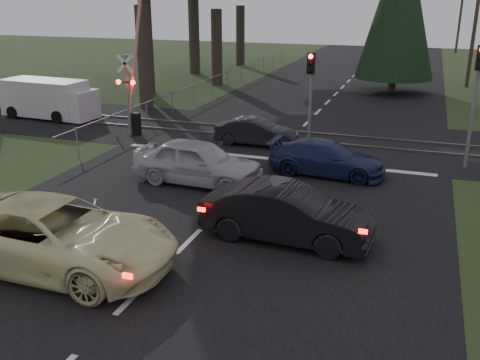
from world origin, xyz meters
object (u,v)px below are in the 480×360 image
at_px(white_van, 51,99).
at_px(cream_coupe, 55,235).
at_px(utility_pole_far, 461,9).
at_px(silver_car, 198,162).
at_px(crossing_signal, 132,93).
at_px(traffic_signal_right, 478,83).
at_px(dark_hatchback, 287,214).
at_px(traffic_signal_center, 310,83).
at_px(utility_pole_mid, 476,19).
at_px(blue_sedan, 327,158).
at_px(dark_car_far, 256,132).

bearing_deg(white_van, cream_coupe, -48.65).
relative_size(utility_pole_far, silver_car, 1.93).
relative_size(crossing_signal, traffic_signal_right, 1.48).
relative_size(dark_hatchback, white_van, 0.87).
height_order(traffic_signal_right, silver_car, traffic_signal_right).
bearing_deg(traffic_signal_center, utility_pole_mid, 68.79).
relative_size(cream_coupe, white_van, 1.15).
distance_m(utility_pole_mid, dark_hatchback, 29.88).
bearing_deg(cream_coupe, blue_sedan, -28.17).
distance_m(crossing_signal, traffic_signal_right, 14.88).
bearing_deg(dark_car_far, dark_hatchback, -157.67).
bearing_deg(crossing_signal, blue_sedan, -15.93).
height_order(utility_pole_far, blue_sedan, utility_pole_far).
bearing_deg(utility_pole_far, white_van, -116.79).
bearing_deg(traffic_signal_right, dark_car_far, 176.16).
xyz_separation_m(blue_sedan, white_van, (-15.91, 4.64, 0.41)).
bearing_deg(silver_car, crossing_signal, 49.69).
xyz_separation_m(traffic_signal_center, utility_pole_far, (7.50, 44.32, 1.92)).
height_order(silver_car, dark_car_far, silver_car).
height_order(utility_pole_far, dark_hatchback, utility_pole_far).
xyz_separation_m(crossing_signal, cream_coupe, (4.77, -12.16, -1.20)).
xyz_separation_m(silver_car, blue_sedan, (4.17, 2.51, -0.16)).
bearing_deg(dark_hatchback, white_van, 59.06).
bearing_deg(dark_hatchback, crossing_signal, 50.89).
bearing_deg(utility_pole_mid, cream_coupe, -108.77).
relative_size(traffic_signal_right, utility_pole_far, 0.52).
relative_size(dark_car_far, white_van, 0.67).
bearing_deg(utility_pole_mid, white_van, -140.01).
bearing_deg(cream_coupe, crossing_signal, 21.41).
distance_m(utility_pole_mid, dark_car_far, 22.58).
relative_size(blue_sedan, dark_car_far, 1.21).
xyz_separation_m(cream_coupe, white_van, (-10.90, 14.00, 0.19)).
relative_size(utility_pole_mid, blue_sedan, 2.07).
bearing_deg(utility_pole_far, utility_pole_mid, -90.00).
bearing_deg(crossing_signal, utility_pole_mid, 52.03).
height_order(silver_car, blue_sedan, silver_car).
bearing_deg(dark_hatchback, dark_car_far, 25.43).
relative_size(crossing_signal, blue_sedan, 1.60).
height_order(utility_pole_far, silver_car, utility_pole_far).
bearing_deg(silver_car, traffic_signal_right, -58.51).
relative_size(silver_car, blue_sedan, 1.07).
xyz_separation_m(utility_pole_far, dark_hatchback, (-5.99, -54.00, -3.96)).
xyz_separation_m(cream_coupe, dark_car_far, (1.23, 12.44, -0.26)).
bearing_deg(traffic_signal_right, silver_car, -151.55).
height_order(utility_pole_far, cream_coupe, utility_pole_far).
distance_m(utility_pole_mid, blue_sedan, 24.12).
bearing_deg(blue_sedan, silver_car, 124.51).
height_order(traffic_signal_center, silver_car, traffic_signal_center).
distance_m(traffic_signal_right, white_van, 21.18).
relative_size(silver_car, dark_car_far, 1.30).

